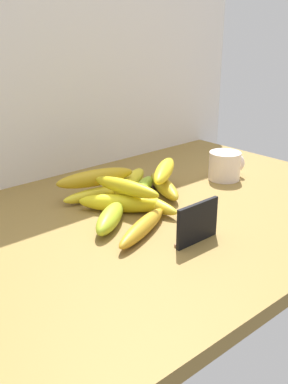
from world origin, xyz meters
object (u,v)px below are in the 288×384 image
at_px(banana_3, 96,194).
at_px(banana_8, 123,187).
at_px(banana_1, 110,218).
at_px(banana_2, 122,203).
at_px(banana_11, 126,187).
at_px(banana_7, 164,186).
at_px(banana_9, 164,170).
at_px(banana_10, 96,178).
at_px(banana_0, 144,201).
at_px(banana_5, 132,181).
at_px(banana_4, 142,189).
at_px(coffee_mug, 225,166).
at_px(banana_6, 143,227).
at_px(chalkboard_sign, 197,224).

distance_m(banana_3, banana_8, 0.08).
bearing_deg(banana_1, banana_2, 33.05).
distance_m(banana_1, banana_11, 0.10).
height_order(banana_7, banana_8, same).
height_order(banana_9, banana_10, banana_9).
height_order(banana_0, banana_5, banana_5).
bearing_deg(banana_0, banana_4, 51.65).
distance_m(coffee_mug, banana_1, 0.43).
bearing_deg(banana_8, banana_6, -119.81).
distance_m(banana_4, banana_6, 0.22).
height_order(coffee_mug, banana_4, coffee_mug).
distance_m(chalkboard_sign, coffee_mug, 0.40).
relative_size(banana_5, banana_10, 0.87).
xyz_separation_m(banana_1, banana_5, (0.19, 0.15, -0.00)).
bearing_deg(coffee_mug, banana_0, -179.02).
bearing_deg(coffee_mug, chalkboard_sign, -149.06).
xyz_separation_m(banana_10, banana_11, (0.00, -0.11, 0.01)).
bearing_deg(coffee_mug, banana_4, 167.73).
relative_size(coffee_mug, banana_8, 0.57).
bearing_deg(banana_11, banana_6, -114.51).
distance_m(coffee_mug, banana_11, 0.35).
bearing_deg(banana_6, banana_10, 77.39).
xyz_separation_m(banana_9, banana_11, (-0.15, -0.03, 0.00)).
xyz_separation_m(banana_2, banana_6, (-0.04, -0.12, -0.00)).
relative_size(banana_2, banana_4, 1.16).
height_order(chalkboard_sign, coffee_mug, chalkboard_sign).
relative_size(banana_9, banana_10, 0.92).
xyz_separation_m(banana_4, banana_6, (-0.14, -0.16, -0.00)).
height_order(coffee_mug, banana_7, coffee_mug).
distance_m(banana_0, banana_2, 0.05).
xyz_separation_m(banana_4, banana_9, (0.06, -0.02, 0.04)).
relative_size(chalkboard_sign, banana_0, 0.54).
bearing_deg(banana_4, coffee_mug, -12.27).
height_order(banana_5, banana_11, banana_11).
distance_m(chalkboard_sign, banana_3, 0.31).
height_order(banana_4, banana_9, banana_9).
bearing_deg(banana_11, chalkboard_sign, -88.07).
relative_size(banana_5, banana_9, 0.95).
bearing_deg(banana_4, banana_1, -151.91).
height_order(banana_0, banana_7, banana_7).
bearing_deg(banana_1, banana_9, 17.32).
bearing_deg(banana_7, banana_5, 112.27).
bearing_deg(banana_2, banana_7, 7.68).
height_order(banana_6, banana_7, banana_7).
bearing_deg(banana_11, coffee_mug, -1.10).
relative_size(coffee_mug, banana_9, 0.55).
bearing_deg(banana_11, banana_3, 95.68).
xyz_separation_m(chalkboard_sign, banana_9, (0.14, 0.24, 0.02)).
relative_size(banana_8, banana_9, 0.96).
bearing_deg(banana_1, banana_11, 27.76).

